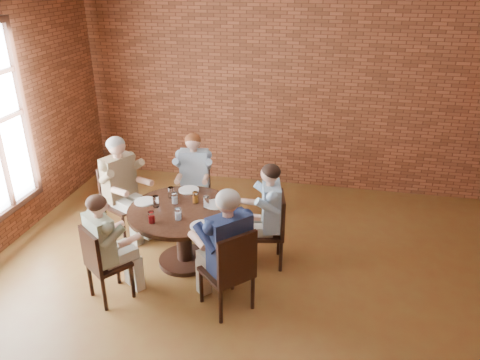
% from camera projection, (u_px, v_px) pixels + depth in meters
% --- Properties ---
extents(floor, '(7.00, 7.00, 0.00)m').
position_uv_depth(floor, '(237.00, 320.00, 4.89)').
color(floor, brown).
rests_on(floor, ground).
extents(wall_back, '(7.00, 0.00, 7.00)m').
position_uv_depth(wall_back, '(284.00, 83.00, 7.28)').
color(wall_back, brown).
rests_on(wall_back, ground).
extents(dining_table, '(1.29, 1.29, 0.75)m').
position_uv_depth(dining_table, '(183.00, 225.00, 5.61)').
color(dining_table, black).
rests_on(dining_table, floor).
extents(chair_a, '(0.50, 0.50, 0.93)m').
position_uv_depth(chair_a, '(273.00, 227.00, 5.62)').
color(chair_a, black).
rests_on(chair_a, floor).
extents(diner_a, '(0.73, 0.64, 1.32)m').
position_uv_depth(diner_a, '(266.00, 216.00, 5.56)').
color(diner_a, teal).
rests_on(diner_a, floor).
extents(chair_b, '(0.48, 0.48, 0.92)m').
position_uv_depth(chair_b, '(195.00, 186.00, 6.66)').
color(chair_b, black).
rests_on(chair_b, floor).
extents(diner_b, '(0.61, 0.70, 1.30)m').
position_uv_depth(diner_b, '(194.00, 179.00, 6.53)').
color(diner_b, '#93A8BC').
rests_on(diner_b, floor).
extents(chair_c, '(0.61, 0.61, 0.97)m').
position_uv_depth(chair_c, '(120.00, 197.00, 6.31)').
color(chair_c, black).
rests_on(chair_c, floor).
extents(diner_c, '(0.87, 0.81, 1.38)m').
position_uv_depth(diner_c, '(123.00, 187.00, 6.19)').
color(diner_c, brown).
rests_on(diner_c, floor).
extents(chair_d, '(0.55, 0.55, 0.90)m').
position_uv_depth(chair_d, '(102.00, 262.00, 4.99)').
color(chair_d, black).
rests_on(chair_d, floor).
extents(diner_d, '(0.75, 0.77, 1.26)m').
position_uv_depth(diner_d, '(107.00, 248.00, 4.97)').
color(diner_d, tan).
rests_on(diner_d, floor).
extents(chair_e, '(0.65, 0.65, 0.98)m').
position_uv_depth(chair_e, '(231.00, 269.00, 4.81)').
color(chair_e, black).
rests_on(chair_e, floor).
extents(diner_e, '(0.90, 0.90, 1.40)m').
position_uv_depth(diner_e, '(226.00, 250.00, 4.81)').
color(diner_e, '#192346').
rests_on(diner_e, floor).
extents(plate_a, '(0.26, 0.26, 0.01)m').
position_uv_depth(plate_a, '(215.00, 204.00, 5.61)').
color(plate_a, white).
rests_on(plate_a, dining_table).
extents(plate_b, '(0.26, 0.26, 0.01)m').
position_uv_depth(plate_b, '(189.00, 190.00, 5.97)').
color(plate_b, white).
rests_on(plate_b, dining_table).
extents(plate_c, '(0.26, 0.26, 0.01)m').
position_uv_depth(plate_c, '(145.00, 201.00, 5.68)').
color(plate_c, white).
rests_on(plate_c, dining_table).
extents(plate_d, '(0.26, 0.26, 0.01)m').
position_uv_depth(plate_d, '(202.00, 226.00, 5.15)').
color(plate_d, white).
rests_on(plate_d, dining_table).
extents(glass_a, '(0.07, 0.07, 0.14)m').
position_uv_depth(glass_a, '(206.00, 202.00, 5.53)').
color(glass_a, white).
rests_on(glass_a, dining_table).
extents(glass_b, '(0.07, 0.07, 0.14)m').
position_uv_depth(glass_b, '(195.00, 197.00, 5.64)').
color(glass_b, white).
rests_on(glass_b, dining_table).
extents(glass_c, '(0.07, 0.07, 0.14)m').
position_uv_depth(glass_c, '(171.00, 193.00, 5.76)').
color(glass_c, white).
rests_on(glass_c, dining_table).
extents(glass_d, '(0.07, 0.07, 0.14)m').
position_uv_depth(glass_d, '(175.00, 198.00, 5.63)').
color(glass_d, white).
rests_on(glass_d, dining_table).
extents(glass_e, '(0.07, 0.07, 0.14)m').
position_uv_depth(glass_e, '(156.00, 201.00, 5.55)').
color(glass_e, white).
rests_on(glass_e, dining_table).
extents(glass_f, '(0.07, 0.07, 0.14)m').
position_uv_depth(glass_f, '(151.00, 217.00, 5.20)').
color(glass_f, white).
rests_on(glass_f, dining_table).
extents(glass_g, '(0.07, 0.07, 0.14)m').
position_uv_depth(glass_g, '(178.00, 214.00, 5.27)').
color(glass_g, white).
rests_on(glass_g, dining_table).
extents(smartphone, '(0.10, 0.15, 0.01)m').
position_uv_depth(smartphone, '(201.00, 227.00, 5.13)').
color(smartphone, black).
rests_on(smartphone, dining_table).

